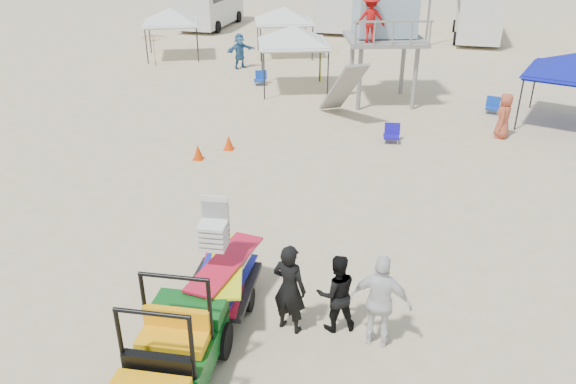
% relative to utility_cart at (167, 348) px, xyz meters
% --- Properties ---
extents(ground, '(140.00, 140.00, 0.00)m').
position_rel_utility_cart_xyz_m(ground, '(0.17, 2.25, -0.92)').
color(ground, beige).
rests_on(ground, ground).
extents(utility_cart, '(1.50, 2.69, 1.97)m').
position_rel_utility_cart_xyz_m(utility_cart, '(0.00, 0.00, 0.00)').
color(utility_cart, '#0D5417').
rests_on(utility_cart, ground).
extents(surf_trailer, '(1.45, 2.45, 2.19)m').
position_rel_utility_cart_xyz_m(surf_trailer, '(0.01, 2.34, -0.02)').
color(surf_trailer, black).
rests_on(surf_trailer, ground).
extents(man_left, '(0.77, 0.61, 1.87)m').
position_rel_utility_cart_xyz_m(man_left, '(1.52, 2.04, 0.02)').
color(man_left, black).
rests_on(man_left, ground).
extents(man_mid, '(0.96, 0.87, 1.61)m').
position_rel_utility_cart_xyz_m(man_mid, '(2.37, 2.29, -0.11)').
color(man_mid, black).
rests_on(man_mid, ground).
extents(man_right, '(1.15, 0.57, 1.90)m').
position_rel_utility_cart_xyz_m(man_right, '(3.22, 2.04, 0.03)').
color(man_right, white).
rests_on(man_right, ground).
extents(lifeguard_tower, '(3.80, 3.80, 4.89)m').
position_rel_utility_cart_xyz_m(lifeguard_tower, '(1.58, 17.41, 2.73)').
color(lifeguard_tower, gray).
rests_on(lifeguard_tower, ground).
extents(canopy_white_a, '(3.67, 3.67, 3.28)m').
position_rel_utility_cart_xyz_m(canopy_white_a, '(-2.34, 18.05, 1.82)').
color(canopy_white_a, black).
rests_on(canopy_white_a, ground).
extents(canopy_white_b, '(3.72, 3.72, 3.07)m').
position_rel_utility_cart_xyz_m(canopy_white_b, '(-10.39, 22.73, 1.61)').
color(canopy_white_b, black).
rests_on(canopy_white_b, ground).
extents(canopy_white_c, '(3.82, 3.82, 3.06)m').
position_rel_utility_cart_xyz_m(canopy_white_c, '(-4.53, 24.75, 1.60)').
color(canopy_white_c, black).
rests_on(canopy_white_c, ground).
extents(umbrella_a, '(2.10, 2.13, 1.68)m').
position_rel_utility_cart_xyz_m(umbrella_a, '(-10.45, 20.55, -0.08)').
color(umbrella_a, '#B53513').
rests_on(umbrella_a, ground).
extents(umbrella_b, '(2.49, 2.50, 1.69)m').
position_rel_utility_cart_xyz_m(umbrella_b, '(-1.41, 19.78, -0.07)').
color(umbrella_b, '#F1FB16').
rests_on(umbrella_b, ground).
extents(cone_near, '(0.34, 0.34, 0.50)m').
position_rel_utility_cart_xyz_m(cone_near, '(-3.42, 9.41, -0.67)').
color(cone_near, '#DE3B07').
rests_on(cone_near, ground).
extents(cone_far, '(0.34, 0.34, 0.50)m').
position_rel_utility_cart_xyz_m(cone_far, '(-2.74, 10.47, -0.67)').
color(cone_far, '#EC3D07').
rests_on(cone_far, ground).
extents(beach_chair_a, '(0.68, 0.75, 0.64)m').
position_rel_utility_cart_xyz_m(beach_chair_a, '(-4.07, 18.57, -0.60)').
color(beach_chair_a, '#0F37A8').
rests_on(beach_chair_a, ground).
extents(beach_chair_b, '(0.60, 0.64, 0.64)m').
position_rel_utility_cart_xyz_m(beach_chair_b, '(2.56, 12.60, -0.60)').
color(beach_chair_b, '#190EA1').
rests_on(beach_chair_b, ground).
extents(beach_chair_c, '(0.63, 0.68, 0.64)m').
position_rel_utility_cart_xyz_m(beach_chair_c, '(6.24, 16.85, -0.60)').
color(beach_chair_c, '#0E39A1').
rests_on(beach_chair_c, ground).
extents(rv_far_left, '(2.64, 6.80, 3.25)m').
position_rel_utility_cart_xyz_m(rv_far_left, '(-11.83, 32.24, 0.88)').
color(rv_far_left, silver).
rests_on(rv_far_left, ground).
extents(rv_mid_left, '(2.65, 6.50, 3.25)m').
position_rel_utility_cart_xyz_m(rv_mid_left, '(-2.83, 33.74, 0.88)').
color(rv_mid_left, silver).
rests_on(rv_mid_left, ground).
extents(rv_mid_right, '(2.64, 7.00, 3.25)m').
position_rel_utility_cart_xyz_m(rv_mid_right, '(6.17, 32.24, 0.88)').
color(rv_mid_right, silver).
rests_on(rv_mid_right, ground).
extents(distant_beachgoers, '(13.39, 8.53, 1.78)m').
position_rel_utility_cart_xyz_m(distant_beachgoers, '(-2.28, 19.10, -0.05)').
color(distant_beachgoers, teal).
rests_on(distant_beachgoers, ground).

